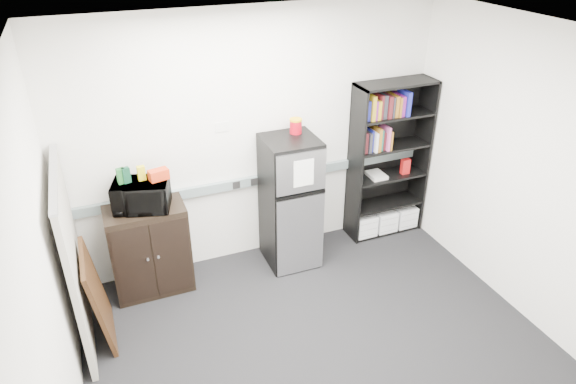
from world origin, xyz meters
The scene contains 18 objects.
floor centered at (0.00, 0.00, 0.00)m, with size 4.00×4.00×0.00m, color black.
wall_back centered at (0.00, 1.75, 1.35)m, with size 4.00×0.02×2.70m, color white.
wall_right centered at (2.00, 0.00, 1.35)m, with size 0.02×3.50×2.70m, color white.
wall_left centered at (-2.00, 0.00, 1.35)m, with size 0.02×3.50×2.70m, color white.
ceiling centered at (0.00, 0.00, 2.70)m, with size 4.00×3.50×0.02m, color white.
electrical_raceway centered at (0.00, 1.72, 0.90)m, with size 3.92×0.05×0.10m, color slate.
wall_note centered at (-0.35, 1.74, 1.55)m, with size 0.14×0.00×0.10m, color white.
bookshelf centered at (1.53, 1.57, 0.91)m, with size 0.90×0.34×1.85m.
cubicle_partition centered at (-1.90, 1.08, 0.81)m, with size 0.06×1.30×1.62m.
cabinet centered at (-1.23, 1.50, 0.47)m, with size 0.76×0.50×0.95m.
microwave centered at (-1.23, 1.48, 1.09)m, with size 0.51×0.35×0.28m, color black.
snack_box_a centered at (-1.38, 1.52, 1.31)m, with size 0.07×0.05×0.15m, color #1A5B24.
snack_box_b centered at (-1.34, 1.52, 1.31)m, with size 0.07×0.05×0.15m, color #0C3722.
snack_box_c centered at (-1.20, 1.52, 1.30)m, with size 0.07×0.05×0.14m, color gold.
snack_bag centered at (-1.05, 1.47, 1.28)m, with size 0.18×0.10×0.10m, color red.
refrigerator centered at (0.26, 1.42, 0.73)m, with size 0.55×0.58×1.45m.
coffee_can centered at (0.36, 1.55, 1.54)m, with size 0.13×0.13×0.17m.
framed_poster centered at (-1.77, 0.98, 0.44)m, with size 0.16×0.69×0.88m.
Camera 1 is at (-1.53, -2.94, 3.43)m, focal length 32.00 mm.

